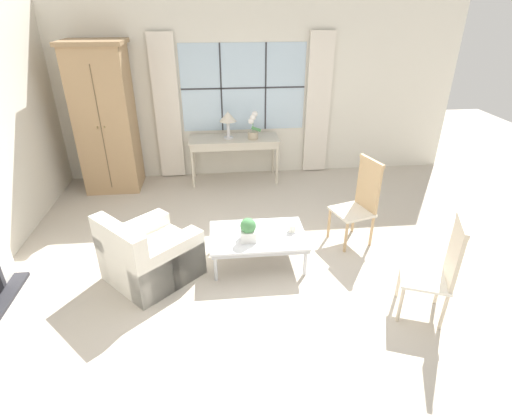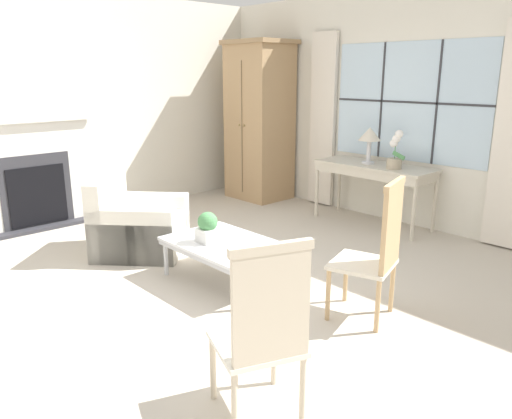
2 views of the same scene
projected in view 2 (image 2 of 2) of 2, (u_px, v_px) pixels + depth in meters
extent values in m
plane|color=#BCB2A3|center=(213.00, 290.00, 4.33)|extent=(14.00, 14.00, 0.00)
cube|color=silver|center=(409.00, 109.00, 5.95)|extent=(7.20, 0.06, 2.80)
cube|color=silver|center=(408.00, 102.00, 5.91)|extent=(2.03, 0.01, 1.38)
cube|color=#2D2D33|center=(382.00, 101.00, 6.16)|extent=(0.02, 0.02, 1.38)
cube|color=#2D2D33|center=(437.00, 104.00, 5.65)|extent=(0.02, 0.02, 1.38)
cube|color=#2D2D33|center=(408.00, 102.00, 5.90)|extent=(2.03, 0.02, 0.02)
cube|color=silver|center=(323.00, 121.00, 6.84)|extent=(0.41, 0.06, 2.32)
cube|color=silver|center=(102.00, 106.00, 6.48)|extent=(0.06, 7.20, 2.80)
cube|color=#2D2D33|center=(41.00, 226.00, 6.04)|extent=(0.34, 1.25, 0.04)
cube|color=silver|center=(32.00, 176.00, 5.94)|extent=(0.18, 1.39, 1.27)
cube|color=silver|center=(27.00, 120.00, 5.74)|extent=(0.24, 1.47, 0.04)
cube|color=black|center=(38.00, 196.00, 5.92)|extent=(0.02, 0.67, 0.70)
cube|color=#2D2D33|center=(37.00, 191.00, 5.91)|extent=(0.01, 0.83, 0.86)
cube|color=silver|center=(19.00, 82.00, 5.70)|extent=(0.04, 1.22, 0.86)
cube|color=silver|center=(20.00, 82.00, 5.68)|extent=(0.01, 1.14, 0.78)
cube|color=tan|center=(259.00, 124.00, 7.28)|extent=(0.82, 0.68, 2.20)
cube|color=#977752|center=(260.00, 42.00, 6.98)|extent=(0.90, 0.74, 0.06)
cube|color=brown|center=(242.00, 128.00, 7.06)|extent=(0.01, 0.01, 1.85)
sphere|color=#997F4C|center=(239.00, 125.00, 7.08)|extent=(0.03, 0.03, 0.03)
sphere|color=#997F4C|center=(244.00, 126.00, 7.01)|extent=(0.03, 0.03, 0.03)
cube|color=beige|center=(375.00, 166.00, 6.03)|extent=(1.47, 0.55, 0.03)
cube|color=beige|center=(374.00, 171.00, 6.04)|extent=(1.41, 0.53, 0.10)
cylinder|color=beige|center=(317.00, 189.00, 6.46)|extent=(0.04, 0.04, 0.72)
cylinder|color=beige|center=(414.00, 210.00, 5.48)|extent=(0.04, 0.04, 0.72)
cylinder|color=beige|center=(339.00, 184.00, 6.77)|extent=(0.04, 0.04, 0.72)
cylinder|color=beige|center=(435.00, 203.00, 5.79)|extent=(0.04, 0.04, 0.72)
cylinder|color=silver|center=(368.00, 163.00, 6.07)|extent=(0.15, 0.15, 0.02)
cylinder|color=silver|center=(369.00, 151.00, 6.03)|extent=(0.05, 0.05, 0.26)
cone|color=beige|center=(370.00, 134.00, 5.98)|extent=(0.27, 0.27, 0.16)
cylinder|color=tan|center=(394.00, 164.00, 5.74)|extent=(0.17, 0.17, 0.12)
cylinder|color=#47844C|center=(396.00, 145.00, 5.68)|extent=(0.01, 0.01, 0.31)
cube|color=#47844C|center=(399.00, 156.00, 5.68)|extent=(0.16, 0.02, 0.09)
sphere|color=white|center=(394.00, 143.00, 5.71)|extent=(0.09, 0.09, 0.09)
sphere|color=white|center=(396.00, 139.00, 5.67)|extent=(0.09, 0.09, 0.09)
sphere|color=white|center=(399.00, 134.00, 5.63)|extent=(0.09, 0.09, 0.09)
cube|color=silver|center=(142.00, 233.00, 5.19)|extent=(1.17, 1.17, 0.41)
cube|color=silver|center=(106.00, 196.00, 5.11)|extent=(0.66, 0.70, 0.38)
cube|color=silver|center=(149.00, 218.00, 5.46)|extent=(0.76, 0.72, 0.55)
cube|color=silver|center=(132.00, 236.00, 4.88)|extent=(0.76, 0.72, 0.55)
cube|color=beige|center=(362.00, 264.00, 3.76)|extent=(0.55, 0.55, 0.03)
cube|color=tan|center=(392.00, 228.00, 3.58)|extent=(0.15, 0.40, 0.60)
cube|color=tan|center=(395.00, 184.00, 3.50)|extent=(0.16, 0.42, 0.05)
cylinder|color=tan|center=(328.00, 295.00, 3.75)|extent=(0.04, 0.04, 0.41)
cylinder|color=tan|center=(346.00, 277.00, 4.07)|extent=(0.04, 0.04, 0.41)
cylinder|color=tan|center=(378.00, 306.00, 3.57)|extent=(0.04, 0.04, 0.41)
cylinder|color=tan|center=(392.00, 287.00, 3.89)|extent=(0.04, 0.04, 0.41)
cube|color=white|center=(256.00, 343.00, 2.68)|extent=(0.57, 0.57, 0.03)
cube|color=beige|center=(271.00, 308.00, 2.42)|extent=(0.18, 0.39, 0.57)
cube|color=beige|center=(272.00, 248.00, 2.34)|extent=(0.20, 0.42, 0.05)
cylinder|color=beige|center=(213.00, 367.00, 2.84)|extent=(0.04, 0.04, 0.40)
cylinder|color=beige|center=(274.00, 354.00, 2.98)|extent=(0.04, 0.04, 0.40)
cylinder|color=beige|center=(235.00, 407.00, 2.50)|extent=(0.04, 0.04, 0.40)
cylinder|color=beige|center=(303.00, 390.00, 2.63)|extent=(0.04, 0.04, 0.40)
cube|color=silver|center=(226.00, 244.00, 4.42)|extent=(1.10, 0.74, 0.03)
cube|color=#B1B3B8|center=(226.00, 247.00, 4.43)|extent=(1.07, 0.72, 0.04)
cylinder|color=silver|center=(166.00, 257.00, 4.61)|extent=(0.04, 0.04, 0.34)
cylinder|color=silver|center=(236.00, 290.00, 3.91)|extent=(0.04, 0.04, 0.34)
cylinder|color=silver|center=(219.00, 242.00, 5.03)|extent=(0.04, 0.04, 0.34)
cylinder|color=silver|center=(292.00, 269.00, 4.33)|extent=(0.04, 0.04, 0.34)
cube|color=white|center=(208.00, 235.00, 4.41)|extent=(0.17, 0.17, 0.13)
sphere|color=#47844C|center=(208.00, 222.00, 4.38)|extent=(0.18, 0.18, 0.18)
cylinder|color=silver|center=(259.00, 253.00, 4.14)|extent=(0.12, 0.12, 0.01)
cylinder|color=white|center=(259.00, 247.00, 4.13)|extent=(0.08, 0.08, 0.08)
cylinder|color=black|center=(259.00, 242.00, 4.12)|extent=(0.00, 0.00, 0.01)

